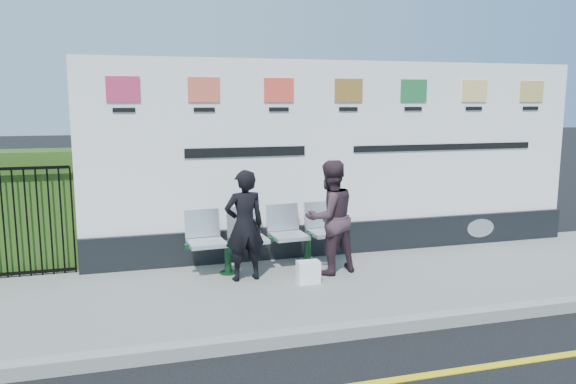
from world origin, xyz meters
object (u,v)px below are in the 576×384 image
Objects in this scene: woman_right at (330,217)px; woman_left at (244,225)px; bench at (269,252)px; billboard at (345,171)px.

woman_left is at bearing -17.04° from woman_right.
woman_left reaches higher than bench.
billboard is 1.84m from bench.
billboard is at bearing -138.14° from woman_right.
woman_left is (-0.42, -0.37, 0.50)m from bench.
billboard is 2.13m from woman_left.
billboard reaches higher than bench.
bench is 1.53× the size of woman_left.
billboard is 1.26m from woman_right.
billboard is 5.33× the size of woman_left.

